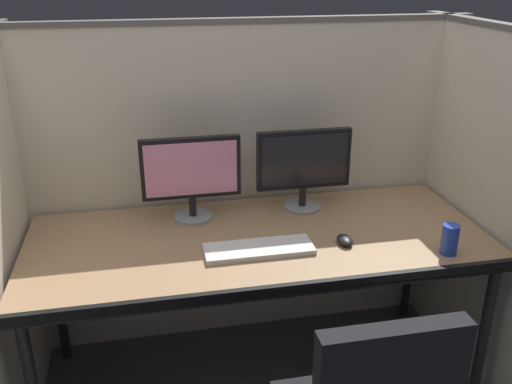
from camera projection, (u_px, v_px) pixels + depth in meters
name	position (u px, v px, depth m)	size (l,w,h in m)	color
cubicle_partition_rear	(240.00, 186.00, 2.71)	(2.21, 0.06, 1.57)	beige
cubicle_partition_right	(490.00, 215.00, 2.40)	(0.06, 1.41, 1.57)	beige
desk	(259.00, 248.00, 2.33)	(1.90, 0.80, 0.74)	#997551
monitor_left	(191.00, 173.00, 2.40)	(0.43, 0.17, 0.37)	gray
monitor_right	(304.00, 164.00, 2.51)	(0.43, 0.17, 0.37)	gray
keyboard_main	(259.00, 249.00, 2.20)	(0.43, 0.15, 0.02)	silver
computer_mouse	(345.00, 240.00, 2.26)	(0.06, 0.10, 0.04)	black
soda_can	(450.00, 239.00, 2.17)	(0.07, 0.07, 0.12)	#263FB2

